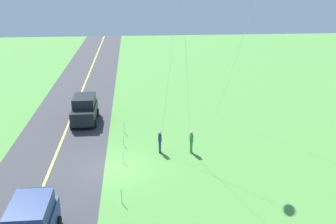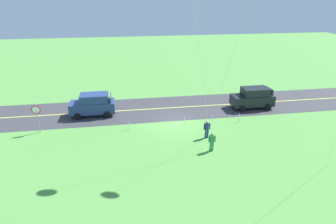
% 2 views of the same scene
% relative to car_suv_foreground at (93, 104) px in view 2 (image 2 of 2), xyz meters
% --- Properties ---
extents(ground_plane, '(120.00, 120.00, 0.10)m').
position_rel_car_suv_foreground_xyz_m(ground_plane, '(-7.75, 3.31, -1.20)').
color(ground_plane, '#549342').
extents(asphalt_road, '(120.00, 7.00, 0.00)m').
position_rel_car_suv_foreground_xyz_m(asphalt_road, '(-7.75, -0.69, -1.15)').
color(asphalt_road, '#38383D').
rests_on(asphalt_road, ground).
extents(road_centre_stripe, '(120.00, 0.16, 0.00)m').
position_rel_car_suv_foreground_xyz_m(road_centre_stripe, '(-7.75, -0.69, -1.15)').
color(road_centre_stripe, '#E5E04C').
rests_on(road_centre_stripe, asphalt_road).
extents(car_suv_foreground, '(4.40, 2.12, 2.24)m').
position_rel_car_suv_foreground_xyz_m(car_suv_foreground, '(0.00, 0.00, 0.00)').
color(car_suv_foreground, navy).
rests_on(car_suv_foreground, ground).
extents(car_parked_west_near, '(4.40, 2.12, 2.24)m').
position_rel_car_suv_foreground_xyz_m(car_parked_west_near, '(-16.76, 0.66, 0.00)').
color(car_parked_west_near, black).
rests_on(car_parked_west_near, ground).
extents(stop_sign, '(0.76, 0.08, 2.56)m').
position_rel_car_suv_foreground_xyz_m(stop_sign, '(4.47, 3.21, 0.65)').
color(stop_sign, gray).
rests_on(stop_sign, ground).
extents(person_adult_near, '(0.58, 0.22, 1.60)m').
position_rel_car_suv_foreground_xyz_m(person_adult_near, '(-9.93, 6.58, -0.29)').
color(person_adult_near, navy).
rests_on(person_adult_near, ground).
extents(person_adult_companion, '(0.58, 0.22, 1.60)m').
position_rel_car_suv_foreground_xyz_m(person_adult_companion, '(-9.69, 8.77, -0.29)').
color(person_adult_companion, '#338C4C').
rests_on(person_adult_companion, ground).
extents(fence_post_0, '(0.05, 0.05, 0.90)m').
position_rel_car_suv_foreground_xyz_m(fence_post_0, '(-13.90, 4.01, -0.70)').
color(fence_post_0, silver).
rests_on(fence_post_0, ground).
extents(fence_post_1, '(0.05, 0.05, 0.90)m').
position_rel_car_suv_foreground_xyz_m(fence_post_1, '(-11.25, 4.01, -0.70)').
color(fence_post_1, silver).
rests_on(fence_post_1, ground).
extents(fence_post_2, '(0.05, 0.05, 0.90)m').
position_rel_car_suv_foreground_xyz_m(fence_post_2, '(-8.54, 4.01, -0.70)').
color(fence_post_2, silver).
rests_on(fence_post_2, ground).
extents(fence_post_3, '(0.05, 0.05, 0.90)m').
position_rel_car_suv_foreground_xyz_m(fence_post_3, '(-3.46, 4.01, -0.70)').
color(fence_post_3, silver).
rests_on(fence_post_3, ground).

